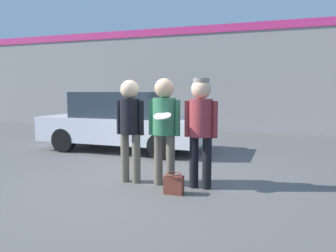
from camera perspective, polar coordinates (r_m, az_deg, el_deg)
The scene contains 8 objects.
ground_plane at distance 5.91m, azimuth -3.07°, elevation -9.62°, with size 56.00×56.00×0.00m, color #5B5956.
storefront_building at distance 13.22m, azimuth 10.12°, elevation 8.29°, with size 24.00×0.22×4.16m.
person_left at distance 5.71m, azimuth -6.62°, elevation 0.83°, with size 0.51×0.34×1.79m.
person_middle_with_frisbee at distance 5.49m, azimuth -0.66°, elevation 0.93°, with size 0.56×0.61×1.81m.
person_right at distance 5.35m, azimuth 5.74°, elevation 0.77°, with size 0.55×0.38×1.81m.
parked_car_near at distance 8.92m, azimuth -7.89°, elevation 0.75°, with size 4.40×1.79×1.57m.
shrub at distance 13.76m, azimuth -5.78°, elevation 1.36°, with size 0.90×0.90×0.90m.
handbag at distance 5.18m, azimuth 1.02°, elevation -10.07°, with size 0.30×0.23×0.33m.
Camera 1 is at (2.20, -5.25, 1.61)m, focal length 35.00 mm.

